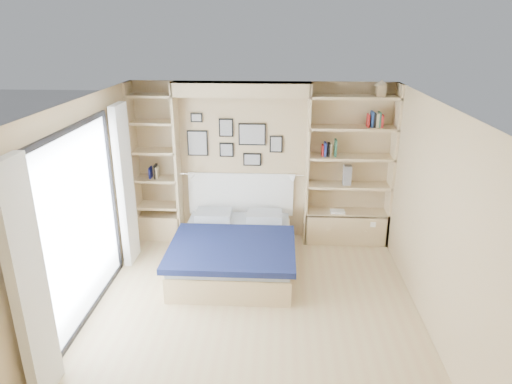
{
  "coord_description": "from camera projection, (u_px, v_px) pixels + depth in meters",
  "views": [
    {
      "loc": [
        0.29,
        -4.63,
        3.27
      ],
      "look_at": [
        -0.02,
        0.9,
        1.24
      ],
      "focal_mm": 32.0,
      "sensor_mm": 36.0,
      "label": 1
    }
  ],
  "objects": [
    {
      "name": "ground",
      "position": [
        253.0,
        315.0,
        5.48
      ],
      "size": [
        4.5,
        4.5,
        0.0
      ],
      "primitive_type": "plane",
      "color": "tan",
      "rests_on": "ground"
    },
    {
      "name": "room_shell",
      "position": [
        233.0,
        188.0,
        6.56
      ],
      "size": [
        4.5,
        4.5,
        4.5
      ],
      "color": "tan",
      "rests_on": "ground"
    },
    {
      "name": "bed",
      "position": [
        235.0,
        249.0,
        6.5
      ],
      "size": [
        1.68,
        2.11,
        1.07
      ],
      "color": "#DDC18A",
      "rests_on": "ground"
    },
    {
      "name": "photo_gallery",
      "position": [
        233.0,
        140.0,
        7.04
      ],
      "size": [
        1.48,
        0.02,
        0.82
      ],
      "color": "black",
      "rests_on": "ground"
    },
    {
      "name": "reading_lamps",
      "position": [
        242.0,
        176.0,
        6.99
      ],
      "size": [
        1.92,
        0.12,
        0.15
      ],
      "color": "silver",
      "rests_on": "ground"
    },
    {
      "name": "shelf_decor",
      "position": [
        336.0,
        138.0,
        6.78
      ],
      "size": [
        3.56,
        0.23,
        2.03
      ],
      "color": "#A51E1E",
      "rests_on": "ground"
    }
  ]
}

